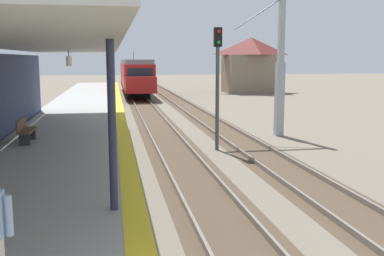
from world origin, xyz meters
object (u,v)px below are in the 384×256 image
at_px(rail_signal_post, 218,76).
at_px(platform_bench, 25,130).
at_px(catenary_pylon_far_side, 275,65).
at_px(approaching_train, 135,75).
at_px(distant_trackside_house, 251,64).

relative_size(rail_signal_post, platform_bench, 3.25).
relative_size(rail_signal_post, catenary_pylon_far_side, 0.69).
xyz_separation_m(rail_signal_post, platform_bench, (-7.53, -1.79, -1.82)).
bearing_deg(platform_bench, catenary_pylon_far_side, 23.43).
bearing_deg(platform_bench, approaching_train, 80.38).
distance_m(rail_signal_post, distant_trackside_house, 34.59).
xyz_separation_m(platform_bench, distant_trackside_house, (19.22, 34.35, 1.96)).
distance_m(approaching_train, catenary_pylon_far_side, 29.21).
height_order(rail_signal_post, catenary_pylon_far_side, catenary_pylon_far_side).
bearing_deg(catenary_pylon_far_side, approaching_train, 100.90).
bearing_deg(approaching_train, platform_bench, -99.62).
height_order(catenary_pylon_far_side, platform_bench, catenary_pylon_far_side).
bearing_deg(distant_trackside_house, rail_signal_post, -109.74).
bearing_deg(platform_bench, rail_signal_post, 13.38).
relative_size(approaching_train, catenary_pylon_far_side, 2.61).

